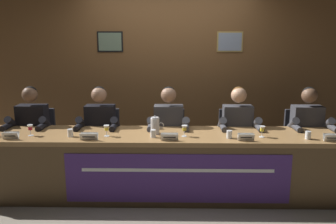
% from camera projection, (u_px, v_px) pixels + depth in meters
% --- Properties ---
extents(ground_plane, '(12.00, 12.00, 0.00)m').
position_uv_depth(ground_plane, '(168.00, 194.00, 4.11)').
color(ground_plane, gray).
extents(wall_back_panelled, '(5.79, 0.14, 2.60)m').
position_uv_depth(wall_back_panelled, '(170.00, 71.00, 5.30)').
color(wall_back_panelled, brown).
rests_on(wall_back_panelled, ground_plane).
extents(conference_table, '(4.59, 0.73, 0.73)m').
position_uv_depth(conference_table, '(168.00, 156.00, 3.90)').
color(conference_table, olive).
rests_on(conference_table, ground_plane).
extents(chair_far_left, '(0.44, 0.45, 0.88)m').
position_uv_depth(chair_far_left, '(38.00, 144.00, 4.60)').
color(chair_far_left, black).
rests_on(chair_far_left, ground_plane).
extents(panelist_far_left, '(0.51, 0.48, 1.21)m').
position_uv_depth(panelist_far_left, '(30.00, 128.00, 4.35)').
color(panelist_far_left, black).
rests_on(panelist_far_left, ground_plane).
extents(nameplate_far_left, '(0.17, 0.06, 0.08)m').
position_uv_depth(nameplate_far_left, '(11.00, 136.00, 3.74)').
color(nameplate_far_left, white).
rests_on(nameplate_far_left, conference_table).
extents(juice_glass_far_left, '(0.06, 0.06, 0.12)m').
position_uv_depth(juice_glass_far_left, '(30.00, 128.00, 3.86)').
color(juice_glass_far_left, white).
rests_on(juice_glass_far_left, conference_table).
extents(chair_left, '(0.44, 0.45, 0.88)m').
position_uv_depth(chair_left, '(103.00, 145.00, 4.58)').
color(chair_left, black).
rests_on(chair_left, ground_plane).
extents(panelist_left, '(0.51, 0.48, 1.21)m').
position_uv_depth(panelist_left, '(99.00, 128.00, 4.33)').
color(panelist_left, black).
rests_on(panelist_left, ground_plane).
extents(nameplate_left, '(0.19, 0.06, 0.08)m').
position_uv_depth(nameplate_left, '(89.00, 136.00, 3.70)').
color(nameplate_left, white).
rests_on(nameplate_left, conference_table).
extents(juice_glass_left, '(0.06, 0.06, 0.12)m').
position_uv_depth(juice_glass_left, '(107.00, 129.00, 3.84)').
color(juice_glass_left, white).
rests_on(juice_glass_left, conference_table).
extents(water_cup_left, '(0.06, 0.06, 0.08)m').
position_uv_depth(water_cup_left, '(70.00, 133.00, 3.84)').
color(water_cup_left, silver).
rests_on(water_cup_left, conference_table).
extents(chair_center, '(0.44, 0.45, 0.88)m').
position_uv_depth(chair_center, '(169.00, 145.00, 4.57)').
color(chair_center, black).
rests_on(chair_center, ground_plane).
extents(panelist_center, '(0.51, 0.48, 1.21)m').
position_uv_depth(panelist_center, '(169.00, 128.00, 4.31)').
color(panelist_center, black).
rests_on(panelist_center, ground_plane).
extents(nameplate_center, '(0.19, 0.06, 0.08)m').
position_uv_depth(nameplate_center, '(170.00, 137.00, 3.69)').
color(nameplate_center, white).
rests_on(nameplate_center, conference_table).
extents(juice_glass_center, '(0.06, 0.06, 0.12)m').
position_uv_depth(juice_glass_center, '(184.00, 129.00, 3.84)').
color(juice_glass_center, white).
rests_on(juice_glass_center, conference_table).
extents(water_cup_center, '(0.06, 0.06, 0.08)m').
position_uv_depth(water_cup_center, '(153.00, 134.00, 3.81)').
color(water_cup_center, silver).
rests_on(water_cup_center, conference_table).
extents(chair_right, '(0.44, 0.45, 0.88)m').
position_uv_depth(chair_right, '(235.00, 145.00, 4.55)').
color(chair_right, black).
rests_on(chair_right, ground_plane).
extents(panelist_right, '(0.51, 0.48, 1.21)m').
position_uv_depth(panelist_right, '(238.00, 129.00, 4.30)').
color(panelist_right, black).
rests_on(panelist_right, ground_plane).
extents(nameplate_right, '(0.17, 0.06, 0.08)m').
position_uv_depth(nameplate_right, '(246.00, 137.00, 3.68)').
color(nameplate_right, white).
rests_on(nameplate_right, conference_table).
extents(juice_glass_right, '(0.06, 0.06, 0.12)m').
position_uv_depth(juice_glass_right, '(262.00, 129.00, 3.81)').
color(juice_glass_right, white).
rests_on(juice_glass_right, conference_table).
extents(water_cup_right, '(0.06, 0.06, 0.08)m').
position_uv_depth(water_cup_right, '(229.00, 135.00, 3.77)').
color(water_cup_right, silver).
rests_on(water_cup_right, conference_table).
extents(chair_far_right, '(0.44, 0.45, 0.88)m').
position_uv_depth(chair_far_right, '(301.00, 146.00, 4.53)').
color(chair_far_right, black).
rests_on(chair_far_right, ground_plane).
extents(panelist_far_right, '(0.51, 0.48, 1.21)m').
position_uv_depth(panelist_far_right, '(309.00, 129.00, 4.28)').
color(panelist_far_right, black).
rests_on(panelist_far_right, ground_plane).
extents(nameplate_far_right, '(0.16, 0.06, 0.08)m').
position_uv_depth(nameplate_far_right, '(331.00, 138.00, 3.66)').
color(nameplate_far_right, white).
rests_on(nameplate_far_right, conference_table).
extents(water_cup_far_right, '(0.06, 0.06, 0.08)m').
position_uv_depth(water_cup_far_right, '(308.00, 136.00, 3.74)').
color(water_cup_far_right, silver).
rests_on(water_cup_far_right, conference_table).
extents(water_pitcher_central, '(0.15, 0.10, 0.21)m').
position_uv_depth(water_pitcher_central, '(155.00, 126.00, 3.94)').
color(water_pitcher_central, silver).
rests_on(water_pitcher_central, conference_table).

